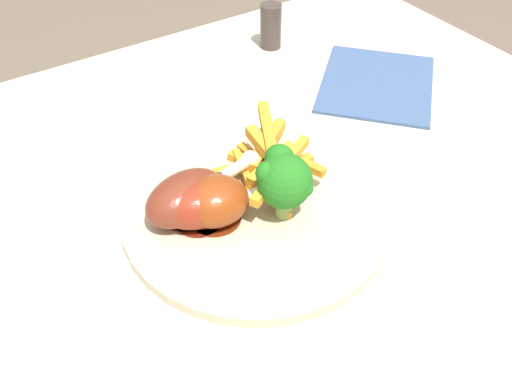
# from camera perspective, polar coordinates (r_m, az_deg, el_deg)

# --- Properties ---
(dining_table) EXTENTS (0.90, 0.88, 0.73)m
(dining_table) POSITION_cam_1_polar(r_m,az_deg,el_deg) (0.62, 6.16, -11.89)
(dining_table) COLOR beige
(dining_table) RESTS_ON ground_plane
(dinner_plate) EXTENTS (0.26, 0.26, 0.01)m
(dinner_plate) POSITION_cam_1_polar(r_m,az_deg,el_deg) (0.55, -0.00, -2.00)
(dinner_plate) COLOR beige
(dinner_plate) RESTS_ON dining_table
(broccoli_floret_front) EXTENTS (0.06, 0.06, 0.07)m
(broccoli_floret_front) POSITION_cam_1_polar(r_m,az_deg,el_deg) (0.51, 2.87, 1.33)
(broccoli_floret_front) COLOR #89A152
(broccoli_floret_front) RESTS_ON dinner_plate
(carrot_fries_pile) EXTENTS (0.14, 0.12, 0.04)m
(carrot_fries_pile) POSITION_cam_1_polar(r_m,az_deg,el_deg) (0.57, 1.38, 3.04)
(carrot_fries_pile) COLOR orange
(carrot_fries_pile) RESTS_ON dinner_plate
(chicken_drumstick_near) EXTENTS (0.07, 0.13, 0.04)m
(chicken_drumstick_near) POSITION_cam_1_polar(r_m,az_deg,el_deg) (0.52, -5.42, -1.11)
(chicken_drumstick_near) COLOR #5F190E
(chicken_drumstick_near) RESTS_ON dinner_plate
(chicken_drumstick_far) EXTENTS (0.07, 0.14, 0.04)m
(chicken_drumstick_far) POSITION_cam_1_polar(r_m,az_deg,el_deg) (0.53, -6.84, -0.39)
(chicken_drumstick_far) COLOR #4F1B11
(chicken_drumstick_far) RESTS_ON dinner_plate
(chicken_drumstick_extra) EXTENTS (0.07, 0.12, 0.04)m
(chicken_drumstick_extra) POSITION_cam_1_polar(r_m,az_deg,el_deg) (0.52, -3.76, -0.86)
(chicken_drumstick_extra) COLOR #62210B
(chicken_drumstick_extra) RESTS_ON dinner_plate
(napkin) EXTENTS (0.22, 0.22, 0.00)m
(napkin) POSITION_cam_1_polar(r_m,az_deg,el_deg) (0.76, 12.18, 10.71)
(napkin) COLOR #3D5684
(napkin) RESTS_ON dining_table
(pepper_shaker) EXTENTS (0.03, 0.03, 0.06)m
(pepper_shaker) POSITION_cam_1_polar(r_m,az_deg,el_deg) (0.82, 1.51, 16.50)
(pepper_shaker) COLOR #423833
(pepper_shaker) RESTS_ON dining_table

